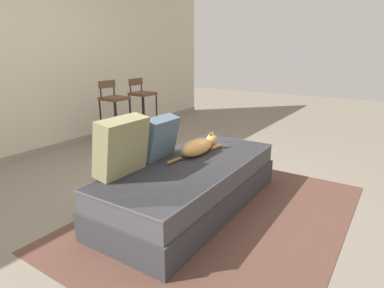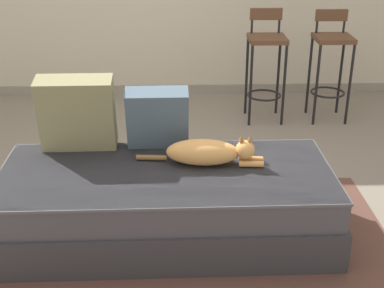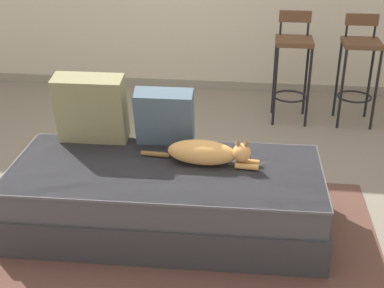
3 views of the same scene
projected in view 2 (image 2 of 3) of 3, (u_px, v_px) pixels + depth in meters
The scene contains 9 objects.
ground_plane at pixel (168, 200), 3.55m from camera, with size 16.00×16.00×0.00m, color slate.
wall_baseboard_trim at pixel (171, 89), 5.53m from camera, with size 8.00×0.02×0.09m, color gray.
area_rug at pixel (167, 264), 2.91m from camera, with size 2.61×1.94×0.01m, color brown.
couch at pixel (167, 203), 3.10m from camera, with size 1.93×0.87×0.42m.
throw_pillow_corner at pixel (77, 113), 3.19m from camera, with size 0.45×0.24×0.47m.
throw_pillow_middle at pixel (157, 118), 3.22m from camera, with size 0.37×0.22×0.39m.
cat at pixel (208, 152), 3.06m from camera, with size 0.74×0.20×0.19m.
bar_stool_near_window at pixel (266, 56), 4.66m from camera, with size 0.32×0.32×0.97m.
bar_stool_by_doorway at pixel (331, 55), 4.68m from camera, with size 0.32×0.32×0.96m.
Camera 2 is at (0.07, -3.09, 1.80)m, focal length 50.00 mm.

